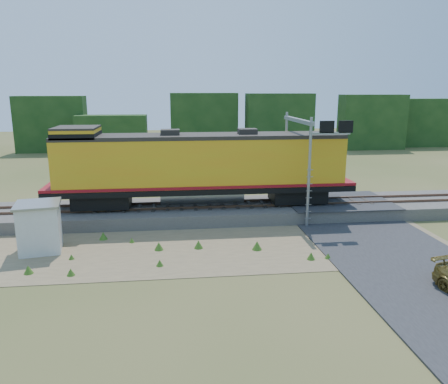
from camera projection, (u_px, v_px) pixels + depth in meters
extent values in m
plane|color=#475123|center=(252.00, 248.00, 23.31)|extent=(140.00, 140.00, 0.00)
cube|color=slate|center=(236.00, 210.00, 29.02)|extent=(70.00, 5.00, 0.80)
cube|color=brown|center=(237.00, 206.00, 28.21)|extent=(70.00, 0.10, 0.16)
cube|color=brown|center=(234.00, 201.00, 29.60)|extent=(70.00, 0.10, 0.16)
cube|color=#8C7754|center=(213.00, 246.00, 23.57)|extent=(26.00, 8.00, 0.03)
cube|color=#38383A|center=(338.00, 201.00, 29.70)|extent=(7.00, 5.20, 0.06)
cube|color=#38383A|center=(281.00, 170.00, 45.35)|extent=(7.00, 24.00, 0.08)
cube|color=#183814|center=(203.00, 127.00, 59.30)|extent=(36.00, 3.00, 6.50)
cube|color=black|center=(102.00, 200.00, 27.83)|extent=(3.54, 2.26, 0.88)
cube|color=black|center=(297.00, 194.00, 29.25)|extent=(3.54, 2.26, 0.88)
cube|color=black|center=(202.00, 188.00, 28.40)|extent=(19.65, 2.95, 0.35)
cylinder|color=gray|center=(202.00, 195.00, 28.51)|extent=(5.40, 1.18, 1.18)
cube|color=gold|center=(202.00, 162.00, 28.01)|extent=(18.18, 2.85, 3.05)
cube|color=maroon|center=(202.00, 183.00, 28.33)|extent=(19.65, 3.00, 0.18)
cube|color=#28231E|center=(201.00, 136.00, 27.63)|extent=(18.18, 2.90, 0.24)
cube|color=gold|center=(77.00, 134.00, 26.72)|extent=(2.55, 2.85, 0.69)
cube|color=#28231E|center=(76.00, 128.00, 26.63)|extent=(2.55, 2.90, 0.12)
cube|color=black|center=(77.00, 135.00, 26.73)|extent=(2.60, 2.90, 0.34)
cube|color=maroon|center=(55.00, 170.00, 27.06)|extent=(0.10, 1.97, 1.18)
cube|color=#28231E|center=(170.00, 133.00, 27.36)|extent=(1.18, 0.98, 0.44)
cube|color=#28231E|center=(247.00, 132.00, 27.90)|extent=(1.18, 0.98, 0.44)
cube|color=silver|center=(40.00, 228.00, 22.60)|extent=(2.30, 2.30, 2.49)
cube|color=gray|center=(37.00, 204.00, 22.30)|extent=(2.53, 2.53, 0.12)
cylinder|color=gray|center=(309.00, 174.00, 26.08)|extent=(0.17, 0.17, 6.69)
cylinder|color=gray|center=(285.00, 159.00, 31.50)|extent=(0.17, 0.17, 6.69)
cube|color=gray|center=(298.00, 120.00, 28.11)|extent=(0.24, 6.20, 0.24)
cube|color=gray|center=(330.00, 133.00, 25.66)|extent=(2.48, 0.14, 0.14)
cube|color=black|center=(327.00, 127.00, 25.55)|extent=(0.86, 0.14, 0.72)
cube|color=black|center=(346.00, 127.00, 25.68)|extent=(0.86, 0.14, 0.72)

